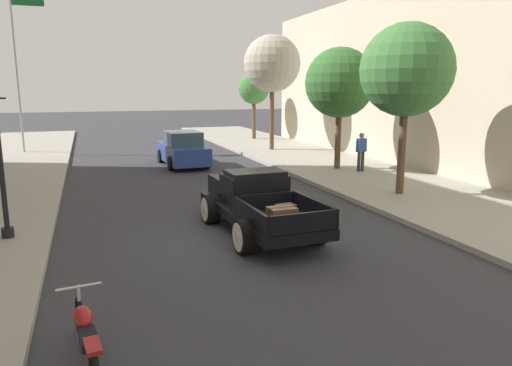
# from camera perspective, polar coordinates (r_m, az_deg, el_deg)

# --- Properties ---
(ground_plane) EXTENTS (140.00, 140.00, 0.00)m
(ground_plane) POSITION_cam_1_polar(r_m,az_deg,el_deg) (12.18, -1.68, -6.30)
(ground_plane) COLOR #333338
(sidewalk_right) EXTENTS (5.50, 64.00, 0.15)m
(sidewalk_right) POSITION_cam_1_polar(r_m,az_deg,el_deg) (15.85, 24.18, -2.88)
(sidewalk_right) COLOR #9E998E
(sidewalk_right) RESTS_ON ground
(building_right_storefront) EXTENTS (12.00, 28.00, 8.24)m
(building_right_storefront) POSITION_cam_1_polar(r_m,az_deg,el_deg) (27.09, 27.25, 10.98)
(building_right_storefront) COLOR beige
(building_right_storefront) RESTS_ON ground
(hotrod_truck_black) EXTENTS (2.33, 5.00, 1.58)m
(hotrod_truck_black) POSITION_cam_1_polar(r_m,az_deg,el_deg) (12.44, -0.02, -2.31)
(hotrod_truck_black) COLOR black
(hotrod_truck_black) RESTS_ON ground
(motorcycle_parked) EXTENTS (0.62, 2.11, 0.93)m
(motorcycle_parked) POSITION_cam_1_polar(r_m,az_deg,el_deg) (7.06, -19.57, -16.67)
(motorcycle_parked) COLOR black
(motorcycle_parked) RESTS_ON ground
(car_background_blue) EXTENTS (1.99, 4.36, 1.65)m
(car_background_blue) POSITION_cam_1_polar(r_m,az_deg,el_deg) (23.25, -8.73, 3.93)
(car_background_blue) COLOR #284293
(car_background_blue) RESTS_ON ground
(pedestrian_sidewalk_right) EXTENTS (0.53, 0.22, 1.65)m
(pedestrian_sidewalk_right) POSITION_cam_1_polar(r_m,az_deg,el_deg) (20.98, 12.41, 3.90)
(pedestrian_sidewalk_right) COLOR #333338
(pedestrian_sidewalk_right) RESTS_ON sidewalk_right
(flagpole) EXTENTS (1.74, 0.16, 9.16)m
(flagpole) POSITION_cam_1_polar(r_m,az_deg,el_deg) (29.77, -26.36, 14.16)
(flagpole) COLOR #B2B2B7
(flagpole) RESTS_ON sidewalk_left
(street_tree_nearest) EXTENTS (3.02, 3.02, 5.61)m
(street_tree_nearest) POSITION_cam_1_polar(r_m,az_deg,el_deg) (16.67, 17.49, 12.66)
(street_tree_nearest) COLOR brown
(street_tree_nearest) RESTS_ON sidewalk_right
(street_tree_second) EXTENTS (3.03, 3.03, 5.26)m
(street_tree_second) POSITION_cam_1_polar(r_m,az_deg,el_deg) (21.45, 9.94, 11.64)
(street_tree_second) COLOR brown
(street_tree_second) RESTS_ON sidewalk_right
(street_tree_third) EXTENTS (3.22, 3.22, 6.50)m
(street_tree_third) POSITION_cam_1_polar(r_m,az_deg,el_deg) (27.94, 1.93, 13.99)
(street_tree_third) COLOR brown
(street_tree_third) RESTS_ON sidewalk_right
(street_tree_farthest) EXTENTS (2.14, 2.14, 4.56)m
(street_tree_farthest) POSITION_cam_1_polar(r_m,az_deg,el_deg) (33.94, -0.25, 11.11)
(street_tree_farthest) COLOR brown
(street_tree_farthest) RESTS_ON sidewalk_right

